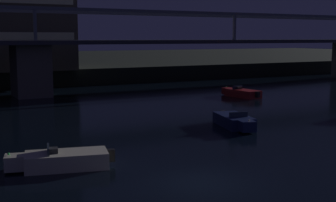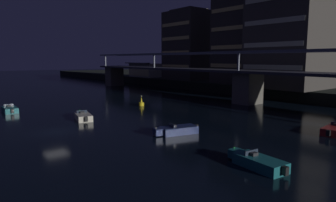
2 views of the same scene
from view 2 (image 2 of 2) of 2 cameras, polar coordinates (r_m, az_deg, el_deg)
ground_plane at (r=35.57m, az=-20.52°, el=-5.53°), size 400.00×400.00×0.00m
river_bridge at (r=55.88m, az=14.93°, el=4.19°), size 104.17×6.40×9.38m
tower_west_low at (r=87.38m, az=3.86°, el=10.46°), size 12.27×9.97×19.66m
tower_west_tall at (r=75.85m, az=13.70°, el=11.54°), size 11.93×9.17×22.02m
tower_central at (r=66.37m, az=22.15°, el=11.69°), size 13.58×13.07×21.90m
waterfront_pavilion at (r=100.13m, az=-4.18°, el=5.87°), size 12.40×7.40×4.70m
speedboat_near_left at (r=32.47m, az=1.72°, el=-5.53°), size 2.70×5.20×1.16m
speedboat_near_center at (r=41.58m, az=-15.81°, el=-2.85°), size 5.21×2.65×1.16m
speedboat_near_right at (r=23.69m, az=16.59°, el=-11.00°), size 5.23×2.23×1.16m
speedboat_mid_left at (r=37.20m, az=29.12°, el=-4.81°), size 2.24×5.23×1.16m
speedboat_mid_center at (r=51.67m, az=-27.80°, el=-1.41°), size 5.21×1.95×1.16m
channel_buoy at (r=52.04m, az=-5.06°, el=-0.39°), size 0.90×0.90×1.76m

